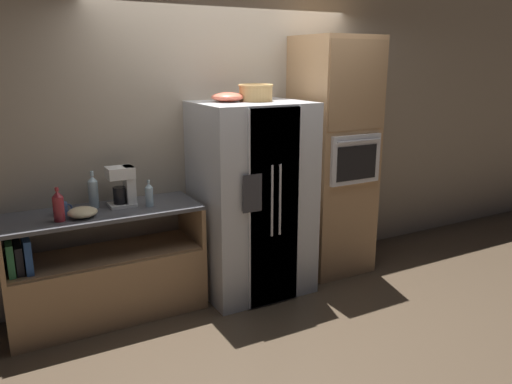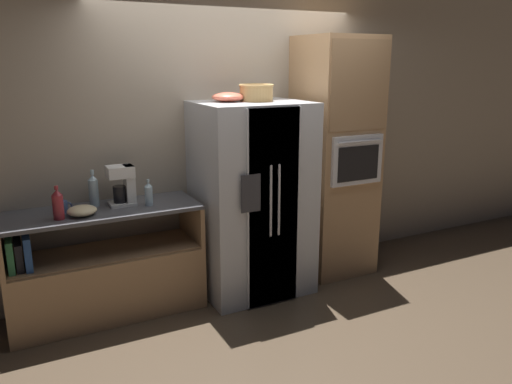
% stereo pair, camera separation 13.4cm
% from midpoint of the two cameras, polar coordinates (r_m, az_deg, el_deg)
% --- Properties ---
extents(ground_plane, '(20.00, 20.00, 0.00)m').
position_cam_midpoint_polar(ground_plane, '(4.71, 0.34, -10.94)').
color(ground_plane, '#4C3D2D').
extents(wall_back, '(12.00, 0.06, 2.80)m').
position_cam_midpoint_polar(wall_back, '(4.69, -2.15, 6.88)').
color(wall_back, tan).
rests_on(wall_back, ground_plane).
extents(counter_left, '(1.53, 0.57, 0.90)m').
position_cam_midpoint_polar(counter_left, '(4.31, -15.99, -9.31)').
color(counter_left, '#A87F56').
rests_on(counter_left, ground_plane).
extents(refrigerator, '(0.95, 0.82, 1.71)m').
position_cam_midpoint_polar(refrigerator, '(4.43, 0.47, -0.80)').
color(refrigerator, silver).
rests_on(refrigerator, ground_plane).
extents(wall_oven, '(0.67, 0.72, 2.27)m').
position_cam_midpoint_polar(wall_oven, '(4.90, 9.76, 3.89)').
color(wall_oven, '#A87F56').
rests_on(wall_oven, ground_plane).
extents(wicker_basket, '(0.30, 0.30, 0.14)m').
position_cam_midpoint_polar(wicker_basket, '(4.35, 0.94, 11.35)').
color(wicker_basket, tan).
rests_on(wicker_basket, refrigerator).
extents(fruit_bowl, '(0.28, 0.28, 0.08)m').
position_cam_midpoint_polar(fruit_bowl, '(4.29, -2.32, 10.80)').
color(fruit_bowl, '#DB664C').
rests_on(fruit_bowl, refrigerator).
extents(bottle_tall, '(0.06, 0.06, 0.22)m').
position_cam_midpoint_polar(bottle_tall, '(4.12, -11.25, -0.19)').
color(bottle_tall, silver).
rests_on(bottle_tall, counter_left).
extents(bottle_short, '(0.08, 0.08, 0.30)m').
position_cam_midpoint_polar(bottle_short, '(4.20, -17.21, 0.19)').
color(bottle_short, silver).
rests_on(bottle_short, counter_left).
extents(bottle_wide, '(0.08, 0.08, 0.26)m').
position_cam_midpoint_polar(bottle_wide, '(3.93, -20.80, -1.32)').
color(bottle_wide, maroon).
rests_on(bottle_wide, counter_left).
extents(mug, '(0.12, 0.08, 0.09)m').
position_cam_midpoint_polar(mug, '(4.11, -20.38, -1.60)').
color(mug, '#384C7A').
rests_on(mug, counter_left).
extents(mixing_bowl, '(0.22, 0.22, 0.08)m').
position_cam_midpoint_polar(mixing_bowl, '(3.99, -18.37, -2.03)').
color(mixing_bowl, beige).
rests_on(mixing_bowl, counter_left).
extents(coffee_maker, '(0.21, 0.17, 0.32)m').
position_cam_midpoint_polar(coffee_maker, '(4.16, -13.99, 0.96)').
color(coffee_maker, white).
rests_on(coffee_maker, counter_left).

